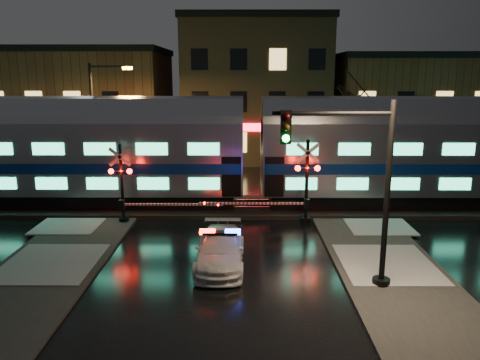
{
  "coord_description": "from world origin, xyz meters",
  "views": [
    {
      "loc": [
        0.93,
        -19.9,
        7.26
      ],
      "look_at": [
        0.8,
        2.5,
        2.2
      ],
      "focal_mm": 35.0,
      "sensor_mm": 36.0,
      "label": 1
    }
  ],
  "objects_px": {
    "police_car": "(220,250)",
    "crossing_signal_right": "(299,190)",
    "crossing_signal_left": "(129,192)",
    "streetlight": "(98,119)",
    "traffic_light": "(357,192)"
  },
  "relations": [
    {
      "from": "police_car",
      "to": "crossing_signal_left",
      "type": "bearing_deg",
      "value": 132.56
    },
    {
      "from": "crossing_signal_right",
      "to": "traffic_light",
      "type": "height_order",
      "value": "traffic_light"
    },
    {
      "from": "crossing_signal_left",
      "to": "streetlight",
      "type": "xyz_separation_m",
      "value": [
        -3.4,
        6.7,
        2.93
      ]
    },
    {
      "from": "police_car",
      "to": "crossing_signal_right",
      "type": "height_order",
      "value": "crossing_signal_right"
    },
    {
      "from": "police_car",
      "to": "streetlight",
      "type": "xyz_separation_m",
      "value": [
        -8.11,
        11.88,
        3.92
      ]
    },
    {
      "from": "streetlight",
      "to": "crossing_signal_right",
      "type": "bearing_deg",
      "value": -29.65
    },
    {
      "from": "police_car",
      "to": "crossing_signal_left",
      "type": "height_order",
      "value": "crossing_signal_left"
    },
    {
      "from": "police_car",
      "to": "streetlight",
      "type": "distance_m",
      "value": 14.91
    },
    {
      "from": "crossing_signal_left",
      "to": "traffic_light",
      "type": "xyz_separation_m",
      "value": [
        9.4,
        -7.09,
        1.8
      ]
    },
    {
      "from": "police_car",
      "to": "traffic_light",
      "type": "relative_size",
      "value": 0.69
    },
    {
      "from": "police_car",
      "to": "crossing_signal_right",
      "type": "distance_m",
      "value": 6.44
    },
    {
      "from": "police_car",
      "to": "crossing_signal_right",
      "type": "bearing_deg",
      "value": 55.26
    },
    {
      "from": "crossing_signal_right",
      "to": "police_car",
      "type": "bearing_deg",
      "value": -125.05
    },
    {
      "from": "crossing_signal_right",
      "to": "streetlight",
      "type": "bearing_deg",
      "value": 150.35
    },
    {
      "from": "police_car",
      "to": "crossing_signal_right",
      "type": "xyz_separation_m",
      "value": [
        3.64,
        5.19,
        1.09
      ]
    }
  ]
}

